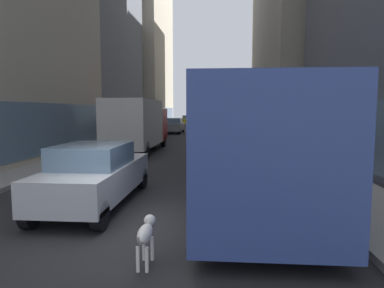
% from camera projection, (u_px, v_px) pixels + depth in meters
% --- Properties ---
extents(ground_plane, '(120.00, 120.00, 0.00)m').
position_uv_depth(ground_plane, '(203.00, 130.00, 41.91)').
color(ground_plane, '#232326').
extents(sidewalk_left, '(2.40, 110.00, 0.15)m').
position_uv_depth(sidewalk_left, '(158.00, 129.00, 42.36)').
color(sidewalk_left, gray).
rests_on(sidewalk_left, ground).
extents(sidewalk_right, '(2.40, 110.00, 0.15)m').
position_uv_depth(sidewalk_right, '(250.00, 130.00, 41.44)').
color(sidewalk_right, gray).
rests_on(sidewalk_right, ground).
extents(building_left_mid, '(8.06, 19.14, 26.07)m').
position_uv_depth(building_left_mid, '(81.00, 3.00, 33.81)').
color(building_left_mid, slate).
rests_on(building_left_mid, ground).
extents(building_left_far, '(10.63, 17.76, 37.84)m').
position_uv_depth(building_left_far, '(131.00, 3.00, 52.76)').
color(building_left_far, '#B2A893').
rests_on(building_left_far, ground).
extents(building_right_far, '(9.01, 16.04, 24.23)m').
position_uv_depth(building_right_far, '(288.00, 44.00, 50.09)').
color(building_right_far, '#A0937F').
rests_on(building_right_far, ground).
extents(transit_bus, '(2.78, 11.53, 3.05)m').
position_uv_depth(transit_bus, '(246.00, 133.00, 10.41)').
color(transit_bus, '#33478C').
rests_on(transit_bus, ground).
extents(car_white_van, '(1.88, 4.11, 1.62)m').
position_uv_depth(car_white_van, '(226.00, 122.00, 47.62)').
color(car_white_van, silver).
rests_on(car_white_van, ground).
extents(car_grey_wagon, '(1.73, 4.50, 1.62)m').
position_uv_depth(car_grey_wagon, '(174.00, 125.00, 35.91)').
color(car_grey_wagon, slate).
rests_on(car_grey_wagon, ground).
extents(car_silver_sedan, '(1.72, 4.64, 1.62)m').
position_uv_depth(car_silver_sedan, '(96.00, 174.00, 8.83)').
color(car_silver_sedan, '#B7BABF').
rests_on(car_silver_sedan, ground).
extents(car_yellow_taxi, '(1.77, 3.91, 1.62)m').
position_uv_depth(car_yellow_taxi, '(188.00, 121.00, 52.25)').
color(car_yellow_taxi, yellow).
rests_on(car_yellow_taxi, ground).
extents(box_truck, '(2.30, 7.50, 3.05)m').
position_uv_depth(box_truck, '(138.00, 124.00, 19.94)').
color(box_truck, '#A51919').
rests_on(box_truck, ground).
extents(dalmatian_dog, '(0.22, 0.96, 0.72)m').
position_uv_depth(dalmatian_dog, '(146.00, 233.00, 5.46)').
color(dalmatian_dog, white).
rests_on(dalmatian_dog, ground).
extents(traffic_light_near, '(0.24, 0.40, 3.40)m').
position_uv_depth(traffic_light_near, '(314.00, 111.00, 10.58)').
color(traffic_light_near, black).
rests_on(traffic_light_near, sidewalk_right).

